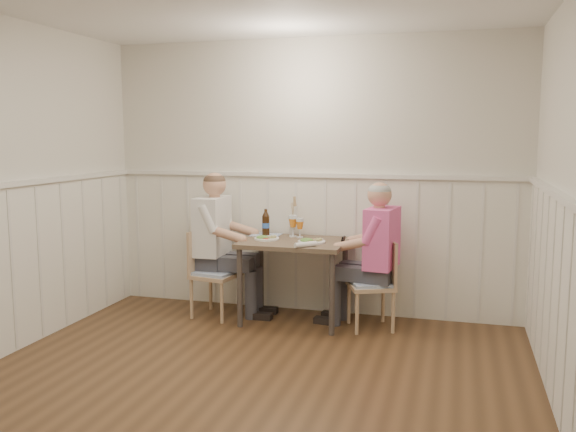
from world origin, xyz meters
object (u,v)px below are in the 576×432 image
object	(u,v)px
chair_left	(211,270)
grass_vase	(292,217)
beer_bottle	(266,224)
chair_right	(376,281)
diner_cream	(217,254)
man_in_pink	(377,266)
dining_table	(294,251)

from	to	relation	value
chair_left	grass_vase	size ratio (longest dim) A/B	2.06
grass_vase	beer_bottle	bearing A→B (deg)	-163.64
chair_right	diner_cream	size ratio (longest dim) A/B	0.57
chair_right	diner_cream	world-z (taller)	diner_cream
diner_cream	grass_vase	distance (m)	0.80
man_in_pink	dining_table	bearing A→B (deg)	-178.38
chair_left	grass_vase	xyz separation A→B (m)	(0.70, 0.31, 0.49)
chair_right	man_in_pink	distance (m)	0.13
dining_table	grass_vase	xyz separation A→B (m)	(-0.09, 0.27, 0.28)
chair_right	beer_bottle	world-z (taller)	beer_bottle
dining_table	man_in_pink	bearing A→B (deg)	1.62
diner_cream	grass_vase	bearing A→B (deg)	17.66
dining_table	chair_right	size ratio (longest dim) A/B	1.18
chair_right	diner_cream	xyz separation A→B (m)	(-1.53, 0.05, 0.15)
chair_right	diner_cream	bearing A→B (deg)	178.13
dining_table	chair_left	size ratio (longest dim) A/B	1.14
chair_right	grass_vase	distance (m)	1.02
chair_left	diner_cream	distance (m)	0.17
chair_left	beer_bottle	world-z (taller)	beer_bottle
man_in_pink	beer_bottle	distance (m)	1.14
man_in_pink	grass_vase	bearing A→B (deg)	163.89
beer_bottle	chair_left	bearing A→B (deg)	-152.19
dining_table	beer_bottle	world-z (taller)	beer_bottle
dining_table	chair_right	distance (m)	0.78
dining_table	grass_vase	world-z (taller)	grass_vase
man_in_pink	diner_cream	size ratio (longest dim) A/B	0.96
diner_cream	beer_bottle	distance (m)	0.55
beer_bottle	grass_vase	xyz separation A→B (m)	(0.24, 0.07, 0.06)
chair_left	dining_table	bearing A→B (deg)	3.53
chair_left	beer_bottle	size ratio (longest dim) A/B	3.21
chair_left	man_in_pink	world-z (taller)	man_in_pink
diner_cream	beer_bottle	world-z (taller)	diner_cream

